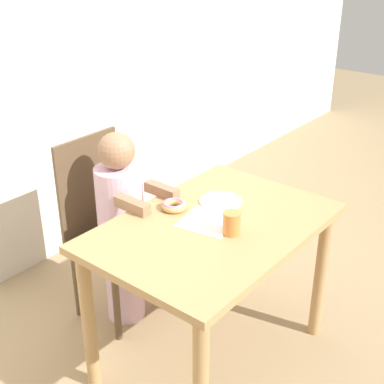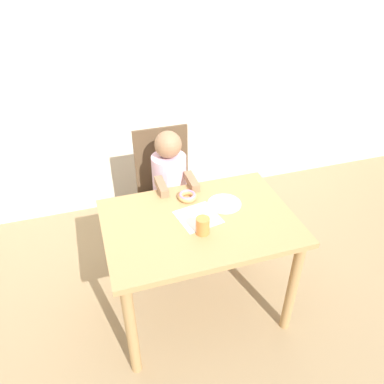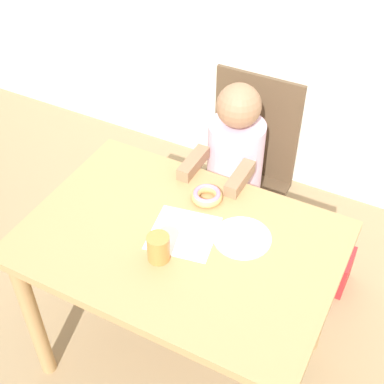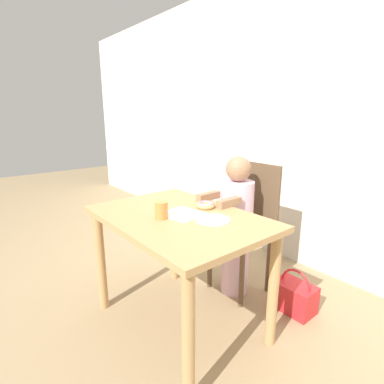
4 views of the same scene
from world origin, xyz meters
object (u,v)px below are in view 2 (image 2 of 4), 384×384
object	(u,v)px
donut	(187,196)
cup	(203,226)
child_figure	(170,198)
chair	(166,193)
handbag	(217,221)

from	to	relation	value
donut	cup	distance (m)	0.32
child_figure	donut	xyz separation A→B (m)	(0.03, -0.32, 0.23)
chair	donut	world-z (taller)	chair
donut	cup	bearing A→B (deg)	-92.44
handbag	cup	world-z (taller)	cup
handbag	cup	xyz separation A→B (m)	(-0.41, -0.79, 0.68)
handbag	chair	bearing A→B (deg)	-175.34
donut	chair	bearing A→B (deg)	93.65
chair	cup	xyz separation A→B (m)	(0.01, -0.76, 0.29)
chair	donut	xyz separation A→B (m)	(0.03, -0.43, 0.26)
chair	child_figure	world-z (taller)	child_figure
child_figure	donut	size ratio (longest dim) A/B	8.95
handbag	cup	bearing A→B (deg)	-117.09
child_figure	cup	bearing A→B (deg)	-88.76
child_figure	donut	distance (m)	0.39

